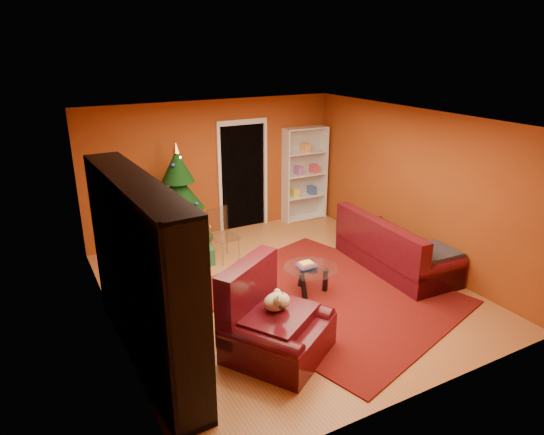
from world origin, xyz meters
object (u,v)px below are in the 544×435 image
christmas_tree (179,200)px  armchair (279,321)px  sofa (397,242)px  white_bookshelf (305,174)px  rug (328,296)px  coffee_table (310,280)px  gift_box_teal (168,246)px  gift_box_green (205,256)px  gift_box_red (165,239)px  acrylic_chair (224,237)px  media_unit (142,274)px  dog (277,302)px

christmas_tree → armchair: 3.59m
christmas_tree → sofa: christmas_tree is taller
christmas_tree → white_bookshelf: white_bookshelf is taller
white_bookshelf → armchair: size_ratio=1.71×
rug → coffee_table: size_ratio=4.19×
rug → gift_box_teal: 3.10m
rug → gift_box_green: size_ratio=12.06×
white_bookshelf → armchair: 4.90m
gift_box_red → coffee_table: (1.40, -2.87, 0.12)m
white_bookshelf → acrylic_chair: size_ratio=2.44×
sofa → coffee_table: (-1.73, -0.05, -0.25)m
christmas_tree → white_bookshelf: size_ratio=1.00×
christmas_tree → gift_box_green: christmas_tree is taller
sofa → coffee_table: 1.75m
rug → white_bookshelf: (1.50, 3.09, 0.97)m
rug → media_unit: size_ratio=1.19×
media_unit → acrylic_chair: bearing=45.6°
gift_box_teal → coffee_table: bearing=-57.8°
christmas_tree → gift_box_green: (0.16, -0.71, -0.83)m
media_unit → white_bookshelf: bearing=34.9°
rug → acrylic_chair: acrylic_chair is taller
sofa → christmas_tree: bearing=53.2°
gift_box_red → media_unit: bearing=-109.5°
rug → coffee_table: coffee_table is taller
gift_box_red → armchair: bearing=-86.8°
gift_box_red → armchair: armchair is taller
coffee_table → acrylic_chair: bearing=111.1°
gift_box_red → gift_box_teal: bearing=-100.8°
media_unit → white_bookshelf: (4.22, 3.28, -0.14)m
dog → acrylic_chair: 2.83m
rug → gift_box_red: (-1.56, 3.11, 0.09)m
media_unit → armchair: bearing=-29.3°
rug → armchair: (-1.33, -0.88, 0.45)m
gift_box_teal → dog: dog is taller
acrylic_chair → rug: bearing=-80.6°
media_unit → white_bookshelf: 5.35m
sofa → coffee_table: sofa is taller
gift_box_red → dog: (0.24, -3.92, 0.59)m
dog → christmas_tree: bearing=58.1°
christmas_tree → sofa: (2.93, -2.38, -0.51)m
media_unit → armchair: 1.69m
rug → coffee_table: (-0.16, 0.24, 0.21)m
gift_box_teal → white_bookshelf: (3.15, 0.47, 0.81)m
gift_box_teal → dog: (0.34, -3.43, 0.52)m
acrylic_chair → armchair: bearing=-113.6°
gift_box_teal → dog: 3.48m
dog → coffee_table: size_ratio=0.48×
gift_box_green → coffee_table: (1.04, -1.72, 0.07)m
christmas_tree → gift_box_teal: bearing=-169.6°
rug → white_bookshelf: white_bookshelf is taller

